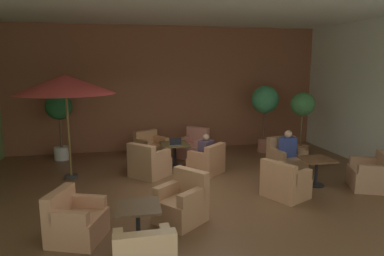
{
  "coord_description": "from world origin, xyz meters",
  "views": [
    {
      "loc": [
        -1.6,
        -7.03,
        2.76
      ],
      "look_at": [
        0.0,
        0.41,
        1.35
      ],
      "focal_mm": 32.36,
      "sensor_mm": 36.0,
      "label": 1
    }
  ],
  "objects": [
    {
      "name": "patio_umbrella_tall_red",
      "position": [
        -2.79,
        1.56,
        2.29
      ],
      "size": [
        2.32,
        2.32,
        2.53
      ],
      "color": "#2D2D2D",
      "rests_on": "ground_plane"
    },
    {
      "name": "open_laptop",
      "position": [
        -0.15,
        1.86,
        0.69
      ],
      "size": [
        0.33,
        0.25,
        0.2
      ],
      "color": "#9EA0A5",
      "rests_on": "cafe_table_front_left"
    },
    {
      "name": "iced_drink_cup",
      "position": [
        -0.23,
        2.06,
        0.69
      ],
      "size": [
        0.08,
        0.08,
        0.11
      ],
      "primitive_type": "cylinder",
      "color": "white",
      "rests_on": "cafe_table_front_left"
    },
    {
      "name": "cafe_table_front_right",
      "position": [
        2.8,
        -0.17,
        0.48
      ],
      "size": [
        0.71,
        0.71,
        0.64
      ],
      "color": "black",
      "rests_on": "ground_plane"
    },
    {
      "name": "potted_tree_mid_right",
      "position": [
        3.58,
        1.96,
        1.31
      ],
      "size": [
        0.68,
        0.68,
        1.97
      ],
      "color": "#A96C4A",
      "rests_on": "ground_plane"
    },
    {
      "name": "armchair_front_left_west",
      "position": [
        0.57,
        1.23,
        0.29
      ],
      "size": [
        1.04,
        1.04,
        0.78
      ],
      "color": "tan",
      "rests_on": "ground_plane"
    },
    {
      "name": "ground_plane",
      "position": [
        0.0,
        0.0,
        -0.01
      ],
      "size": [
        10.18,
        8.27,
        0.02
      ],
      "primitive_type": "cube",
      "color": "brown"
    },
    {
      "name": "ceiling_slab",
      "position": [
        0.0,
        0.0,
        3.98
      ],
      "size": [
        10.18,
        8.27,
        0.06
      ],
      "primitive_type": "cube",
      "color": "silver",
      "rests_on": "wall_back_brick"
    },
    {
      "name": "cafe_table_front_left",
      "position": [
        -0.14,
        2.02,
        0.51
      ],
      "size": [
        0.76,
        0.76,
        0.64
      ],
      "color": "black",
      "rests_on": "ground_plane"
    },
    {
      "name": "armchair_front_right_south",
      "position": [
        1.74,
        -0.7,
        0.3
      ],
      "size": [
        0.99,
        1.05,
        0.8
      ],
      "color": "tan",
      "rests_on": "ground_plane"
    },
    {
      "name": "patron_blue_shirt",
      "position": [
        2.65,
        0.95,
        0.7
      ],
      "size": [
        0.42,
        0.3,
        0.69
      ],
      "color": "#374894",
      "rests_on": "ground_plane"
    },
    {
      "name": "armchair_front_left_north",
      "position": [
        0.58,
        2.81,
        0.31
      ],
      "size": [
        1.03,
        1.04,
        0.88
      ],
      "color": "tan",
      "rests_on": "ground_plane"
    },
    {
      "name": "armchair_mid_center_north",
      "position": [
        -2.34,
        -1.64,
        0.3
      ],
      "size": [
        0.99,
        1.0,
        0.81
      ],
      "color": "tan",
      "rests_on": "ground_plane"
    },
    {
      "name": "armchair_mid_center_south",
      "position": [
        -0.56,
        -1.36,
        0.33
      ],
      "size": [
        1.04,
        1.03,
        0.9
      ],
      "color": "#AE7A53",
      "rests_on": "ground_plane"
    },
    {
      "name": "patron_by_window",
      "position": [
        0.54,
        1.26,
        0.66
      ],
      "size": [
        0.44,
        0.43,
        0.62
      ],
      "color": "#413243",
      "rests_on": "ground_plane"
    },
    {
      "name": "wall_back_brick",
      "position": [
        0.0,
        4.1,
        1.97
      ],
      "size": [
        10.18,
        0.08,
        3.95
      ],
      "primitive_type": "cube",
      "color": "brown",
      "rests_on": "ground_plane"
    },
    {
      "name": "potted_tree_left_corner",
      "position": [
        -3.27,
        3.41,
        1.36
      ],
      "size": [
        0.75,
        0.75,
        1.94
      ],
      "color": "silver",
      "rests_on": "ground_plane"
    },
    {
      "name": "armchair_front_right_east",
      "position": [
        2.64,
        1.01,
        0.31
      ],
      "size": [
        0.88,
        0.87,
        0.87
      ],
      "color": "tan",
      "rests_on": "ground_plane"
    },
    {
      "name": "potted_tree_mid_left",
      "position": [
        2.88,
        3.0,
        1.55
      ],
      "size": [
        0.85,
        0.85,
        2.1
      ],
      "color": "#A5644B",
      "rests_on": "ground_plane"
    },
    {
      "name": "armchair_front_right_north",
      "position": [
        3.88,
        -0.63,
        0.31
      ],
      "size": [
        1.04,
        1.06,
        0.83
      ],
      "color": "tan",
      "rests_on": "ground_plane"
    },
    {
      "name": "cafe_table_mid_center",
      "position": [
        -1.37,
        -2.01,
        0.51
      ],
      "size": [
        0.71,
        0.71,
        0.64
      ],
      "color": "black",
      "rests_on": "ground_plane"
    },
    {
      "name": "armchair_front_left_south",
      "position": [
        -0.91,
        1.29,
        0.32
      ],
      "size": [
        1.12,
        1.12,
        0.86
      ],
      "color": "tan",
      "rests_on": "ground_plane"
    },
    {
      "name": "armchair_front_left_east",
      "position": [
        -0.7,
        2.91,
        0.31
      ],
      "size": [
        1.06,
        1.06,
        0.82
      ],
      "color": "tan",
      "rests_on": "ground_plane"
    }
  ]
}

